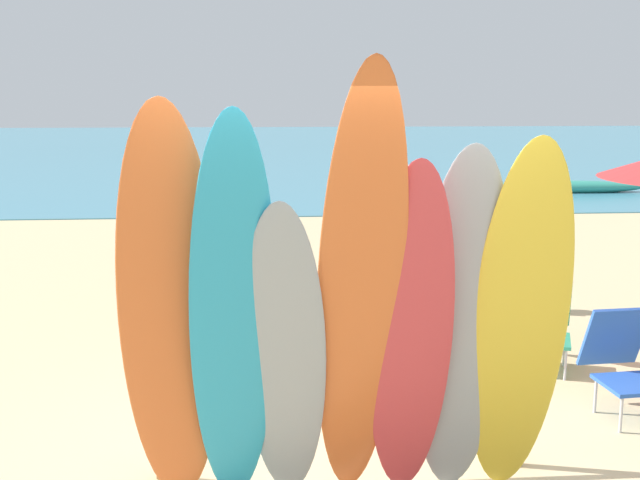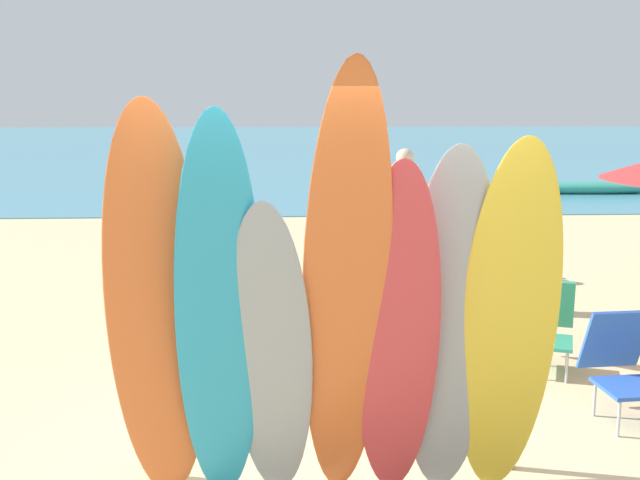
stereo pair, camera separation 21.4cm
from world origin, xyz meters
The scene contains 15 objects.
ground centered at (0.00, 14.00, 0.00)m, with size 60.00×60.00×0.00m, color #D3BC8C.
ocean_water centered at (0.00, 30.79, 0.01)m, with size 60.00×40.00×0.02m, color teal.
surfboard_rack centered at (0.00, 0.00, 0.50)m, with size 2.47×0.07×0.66m.
surfboard_orange_0 centered at (-1.02, -0.52, 1.23)m, with size 0.58×0.07×2.51m, color orange.
surfboard_teal_1 centered at (-0.67, -0.61, 1.21)m, with size 0.49×0.07×2.49m, color #289EC6.
surfboard_grey_2 centered at (-0.39, -0.54, 0.97)m, with size 0.47×0.07×2.01m, color #999EA3.
surfboard_orange_3 centered at (0.03, -0.62, 1.33)m, with size 0.49×0.06×2.77m, color orange.
surfboard_red_4 centered at (0.33, -0.54, 1.07)m, with size 0.49×0.06×2.22m, color #D13D42.
surfboard_grey_5 centered at (0.65, -0.46, 1.11)m, with size 0.55×0.07×2.25m, color #999EA3.
surfboard_yellow_6 centered at (0.99, -0.49, 1.13)m, with size 0.57×0.07×2.30m, color yellow.
beachgoer_midbeach centered at (1.03, 4.13, 0.98)m, with size 0.58×0.40×1.71m.
beachgoer_by_water centered at (1.29, 5.62, 1.00)m, with size 0.45×0.54×1.73m.
beach_chair_red centered at (2.28, 0.83, 0.43)m, with size 0.56×0.72×0.82m.
beach_chair_blue centered at (2.04, 1.95, 0.42)m, with size 0.72×0.85×0.80m.
distant_boat centered at (6.96, 14.09, 0.14)m, with size 4.04×0.75×0.32m.
Camera 1 is at (-0.51, -4.85, 2.48)m, focal length 44.55 mm.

